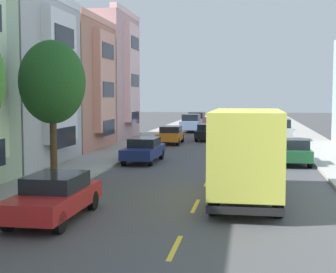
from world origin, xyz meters
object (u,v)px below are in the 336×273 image
at_px(parked_sedan_red, 54,196).
at_px(parked_pickup_teal, 272,124).
at_px(parked_sedan_navy, 144,150).
at_px(parked_sedan_orange, 171,135).
at_px(street_tree_second, 52,83).
at_px(parked_hatchback_forest, 293,152).
at_px(parked_suv_burgundy, 197,120).
at_px(delivery_box_truck, 247,150).
at_px(parked_suv_sky, 191,123).
at_px(parked_suv_silver, 280,130).
at_px(moving_black_sedan, 207,132).

distance_m(parked_sedan_red, parked_pickup_teal, 41.43).
distance_m(parked_sedan_navy, parked_sedan_orange, 11.45).
relative_size(street_tree_second, parked_hatchback_forest, 1.52).
bearing_deg(parked_suv_burgundy, parked_pickup_teal, -27.44).
height_order(delivery_box_truck, parked_suv_sky, delivery_box_truck).
bearing_deg(parked_suv_sky, parked_suv_silver, -48.69).
bearing_deg(moving_black_sedan, parked_suv_silver, -2.27).
relative_size(street_tree_second, moving_black_sedan, 1.37).
relative_size(parked_suv_sky, parked_pickup_teal, 0.90).
distance_m(parked_sedan_navy, parked_suv_silver, 17.18).
height_order(delivery_box_truck, moving_black_sedan, delivery_box_truck).
height_order(street_tree_second, delivery_box_truck, street_tree_second).
distance_m(delivery_box_truck, parked_suv_burgundy, 41.80).
relative_size(parked_sedan_navy, moving_black_sedan, 1.01).
relative_size(delivery_box_truck, parked_suv_silver, 1.56).
distance_m(parked_suv_sky, parked_hatchback_forest, 25.98).
bearing_deg(parked_pickup_teal, parked_suv_silver, -89.46).
xyz_separation_m(parked_suv_sky, parked_sedan_orange, (-0.16, -13.33, -0.24)).
bearing_deg(parked_hatchback_forest, parked_suv_silver, 89.70).
height_order(street_tree_second, parked_sedan_navy, street_tree_second).
xyz_separation_m(delivery_box_truck, parked_hatchback_forest, (2.58, 10.45, -1.18)).
height_order(parked_suv_burgundy, parked_suv_sky, same).
relative_size(parked_suv_burgundy, parked_suv_silver, 0.99).
bearing_deg(delivery_box_truck, moving_black_sedan, 98.13).
relative_size(parked_suv_sky, parked_sedan_orange, 1.06).
bearing_deg(parked_suv_silver, parked_sedan_orange, -159.56).
bearing_deg(parked_sedan_navy, street_tree_second, -103.60).
xyz_separation_m(parked_suv_silver, moving_black_sedan, (-6.25, 0.25, -0.24)).
xyz_separation_m(parked_sedan_navy, parked_sedan_orange, (-0.18, 11.45, 0.00)).
xyz_separation_m(parked_sedan_red, parked_sedan_navy, (-0.05, 13.91, 0.00)).
distance_m(parked_sedan_red, parked_sedan_orange, 25.35).
bearing_deg(parked_sedan_red, parked_pickup_teal, 78.02).
height_order(parked_suv_sky, moving_black_sedan, parked_suv_sky).
distance_m(delivery_box_truck, parked_sedan_orange, 22.54).
relative_size(delivery_box_truck, parked_sedan_red, 1.68).
distance_m(street_tree_second, parked_suv_silver, 26.07).
xyz_separation_m(parked_sedan_navy, moving_black_sedan, (2.51, 15.02, 0.00)).
xyz_separation_m(parked_suv_silver, parked_hatchback_forest, (-0.08, -14.49, -0.23)).
height_order(street_tree_second, moving_black_sedan, street_tree_second).
bearing_deg(parked_hatchback_forest, street_tree_second, -140.28).
bearing_deg(parked_sedan_navy, parked_pickup_teal, 72.01).
height_order(street_tree_second, parked_pickup_teal, street_tree_second).
bearing_deg(parked_hatchback_forest, moving_black_sedan, 112.73).
distance_m(parked_pickup_teal, parked_hatchback_forest, 26.33).
height_order(parked_suv_silver, moving_black_sedan, parked_suv_silver).
relative_size(parked_sedan_orange, moving_black_sedan, 1.01).
relative_size(parked_sedan_navy, parked_suv_burgundy, 0.94).
relative_size(parked_suv_burgundy, moving_black_sedan, 1.07).
relative_size(parked_suv_sky, parked_hatchback_forest, 1.19).
bearing_deg(parked_suv_silver, parked_sedan_navy, -120.65).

